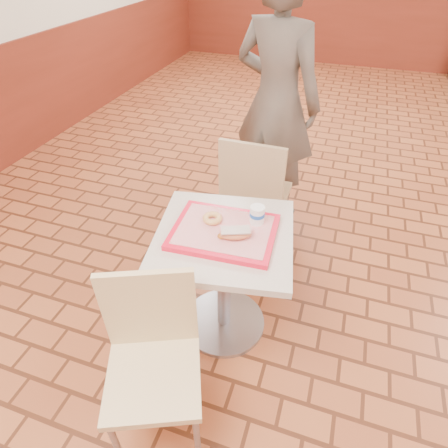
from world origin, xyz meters
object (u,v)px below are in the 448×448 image
(main_table, at_px, (224,267))
(ring_donut, at_px, (212,218))
(serving_tray, at_px, (224,232))
(customer, at_px, (276,102))
(chair_main_front, at_px, (153,353))
(long_john_donut, at_px, (235,234))
(paper_cup, at_px, (257,215))
(chair_main_back, at_px, (254,191))

(main_table, relative_size, ring_donut, 7.22)
(serving_tray, distance_m, ring_donut, 0.09)
(customer, bearing_deg, chair_main_front, 104.74)
(long_john_donut, bearing_deg, main_table, 147.67)
(long_john_donut, xyz_separation_m, paper_cup, (0.07, 0.14, 0.02))
(main_table, bearing_deg, customer, 91.69)
(long_john_donut, bearing_deg, paper_cup, 64.75)
(paper_cup, bearing_deg, ring_donut, -164.33)
(long_john_donut, bearing_deg, serving_tray, 147.67)
(customer, distance_m, serving_tray, 1.23)
(main_table, bearing_deg, paper_cup, 37.21)
(serving_tray, relative_size, paper_cup, 5.37)
(ring_donut, bearing_deg, customer, 88.20)
(main_table, xyz_separation_m, long_john_donut, (0.06, -0.04, 0.27))
(paper_cup, bearing_deg, chair_main_back, 104.91)
(chair_main_back, xyz_separation_m, ring_donut, (-0.05, -0.65, 0.24))
(chair_main_back, bearing_deg, long_john_donut, 97.75)
(ring_donut, xyz_separation_m, long_john_donut, (0.14, -0.08, 0.01))
(ring_donut, bearing_deg, chair_main_back, 85.91)
(chair_main_front, bearing_deg, long_john_donut, 46.43)
(main_table, xyz_separation_m, customer, (-0.04, 1.22, 0.42))
(chair_main_front, distance_m, paper_cup, 0.76)
(long_john_donut, bearing_deg, chair_main_back, 97.11)
(main_table, height_order, customer, customer)
(serving_tray, distance_m, paper_cup, 0.17)
(chair_main_back, relative_size, long_john_donut, 5.32)
(chair_main_front, distance_m, ring_donut, 0.65)
(chair_main_front, bearing_deg, ring_donut, 61.78)
(customer, bearing_deg, serving_tray, 109.16)
(ring_donut, bearing_deg, chair_main_front, -94.57)
(chair_main_front, distance_m, long_john_donut, 0.61)
(paper_cup, bearing_deg, chair_main_front, -111.11)
(chair_main_back, distance_m, long_john_donut, 0.78)
(serving_tray, height_order, long_john_donut, long_john_donut)
(ring_donut, distance_m, paper_cup, 0.21)
(chair_main_back, xyz_separation_m, paper_cup, (0.16, -0.59, 0.27))
(main_table, height_order, chair_main_front, chair_main_front)
(ring_donut, distance_m, long_john_donut, 0.16)
(main_table, distance_m, long_john_donut, 0.28)
(main_table, distance_m, chair_main_back, 0.69)
(chair_main_back, bearing_deg, chair_main_front, 86.32)
(main_table, distance_m, ring_donut, 0.28)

